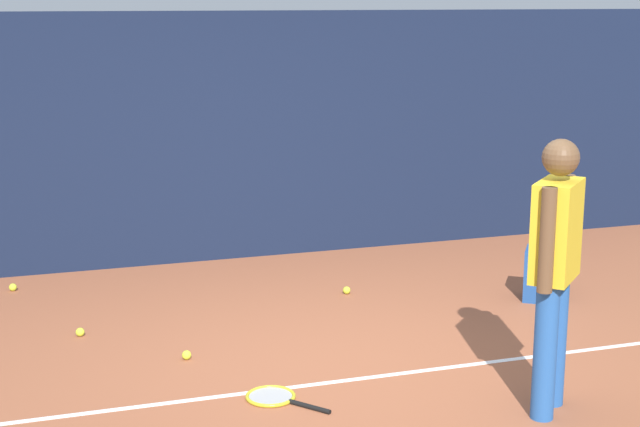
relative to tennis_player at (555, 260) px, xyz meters
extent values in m
plane|color=#9E5638|center=(-1.00, 1.10, -0.97)|extent=(12.00, 12.00, 0.00)
cube|color=#141E38|center=(-1.00, 4.10, 0.22)|extent=(10.00, 0.10, 2.38)
cube|color=white|center=(-1.00, 0.82, -0.96)|extent=(9.00, 0.05, 0.00)
cylinder|color=#2659A5|center=(0.09, 0.08, -0.54)|extent=(0.14, 0.14, 0.85)
cylinder|color=#2659A5|center=(-0.09, -0.08, -0.54)|extent=(0.14, 0.14, 0.85)
cube|color=yellow|center=(0.00, 0.00, 0.18)|extent=(0.44, 0.44, 0.60)
sphere|color=brown|center=(0.00, 0.00, 0.62)|extent=(0.22, 0.22, 0.22)
cylinder|color=brown|center=(0.16, 0.15, 0.17)|extent=(0.09, 0.09, 0.62)
cylinder|color=brown|center=(-0.16, -0.15, 0.17)|extent=(0.09, 0.09, 0.62)
cylinder|color=black|center=(-1.39, 0.47, -0.95)|extent=(0.22, 0.25, 0.03)
torus|color=gold|center=(-1.58, 0.70, -0.95)|extent=(0.46, 0.46, 0.02)
cylinder|color=#B2B2B2|center=(-1.58, 0.70, -0.95)|extent=(0.39, 0.39, 0.00)
cube|color=#1E478C|center=(1.09, 2.01, -0.75)|extent=(0.33, 0.36, 0.44)
cube|color=navy|center=(1.21, 1.93, -0.83)|extent=(0.19, 0.23, 0.20)
sphere|color=#CCE033|center=(-3.15, 3.60, -0.93)|extent=(0.07, 0.07, 0.07)
sphere|color=#CCE033|center=(-1.98, 1.53, -0.93)|extent=(0.07, 0.07, 0.07)
sphere|color=#CCE033|center=(-0.40, 2.63, -0.93)|extent=(0.07, 0.07, 0.07)
sphere|color=#CCE033|center=(-2.67, 2.24, -0.93)|extent=(0.07, 0.07, 0.07)
camera|label=1|loc=(-3.01, -4.80, 1.53)|focal=53.45mm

